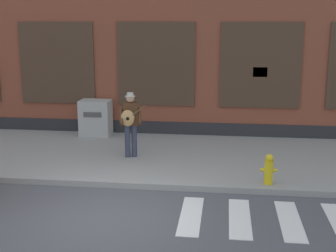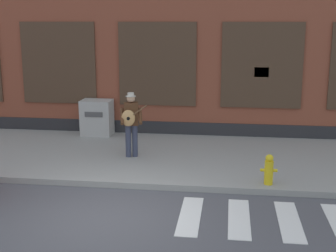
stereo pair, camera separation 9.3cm
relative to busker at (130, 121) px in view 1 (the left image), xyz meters
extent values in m
plane|color=#4C4C51|center=(0.30, -3.66, -1.14)|extent=(160.00, 160.00, 0.00)
cube|color=gray|center=(0.30, 0.34, -1.07)|extent=(28.00, 4.79, 0.15)
cube|color=brown|center=(0.30, 4.73, 1.93)|extent=(28.00, 4.00, 6.15)
cube|color=#28282B|center=(0.30, 2.71, -0.87)|extent=(28.00, 0.04, 0.55)
cube|color=#473323|center=(-2.96, 2.70, 1.26)|extent=(2.47, 0.06, 2.63)
cube|color=black|center=(-2.96, 2.69, 1.26)|extent=(2.35, 0.03, 2.51)
cube|color=#473323|center=(0.30, 2.70, 1.26)|extent=(2.47, 0.06, 2.63)
cube|color=black|center=(0.30, 2.69, 1.26)|extent=(2.35, 0.03, 2.51)
cube|color=#473323|center=(3.55, 2.70, 1.26)|extent=(2.47, 0.06, 2.63)
cube|color=black|center=(3.55, 2.69, 1.26)|extent=(2.35, 0.03, 2.51)
cube|color=yellow|center=(3.55, 2.68, 1.06)|extent=(0.44, 0.02, 0.30)
cube|color=silver|center=(1.89, -3.36, -1.14)|extent=(0.42, 1.90, 0.01)
cube|color=silver|center=(2.85, -3.36, -1.14)|extent=(0.42, 1.90, 0.01)
cube|color=silver|center=(3.81, -3.36, -1.14)|extent=(0.42, 1.90, 0.01)
cylinder|color=#33384C|center=(0.09, 0.06, -0.56)|extent=(0.15, 0.15, 0.87)
cylinder|color=#33384C|center=(-0.08, 0.00, -0.56)|extent=(0.15, 0.15, 0.87)
cube|color=#4C2D19|center=(0.00, 0.04, 0.18)|extent=(0.42, 0.30, 0.61)
sphere|color=tan|center=(0.00, 0.04, 0.60)|extent=(0.22, 0.22, 0.22)
cylinder|color=beige|center=(0.00, 0.04, 0.66)|extent=(0.28, 0.28, 0.02)
cylinder|color=beige|center=(0.00, 0.04, 0.71)|extent=(0.18, 0.18, 0.09)
cylinder|color=#4C2D19|center=(0.26, 0.00, 0.14)|extent=(0.20, 0.52, 0.39)
cylinder|color=#4C2D19|center=(-0.21, -0.11, 0.14)|extent=(0.20, 0.52, 0.39)
ellipsoid|color=tan|center=(-0.03, -0.16, 0.11)|extent=(0.38, 0.20, 0.44)
cylinder|color=black|center=(-0.02, -0.21, 0.11)|extent=(0.09, 0.03, 0.09)
cylinder|color=brown|center=(0.22, -0.12, 0.29)|extent=(0.47, 0.14, 0.34)
cube|color=#ADADA8|center=(-1.60, 2.28, -0.43)|extent=(0.96, 0.70, 1.14)
cube|color=#4C4C4C|center=(-1.60, 1.92, -0.26)|extent=(0.58, 0.02, 0.16)
cylinder|color=gold|center=(3.52, -1.71, -0.72)|extent=(0.20, 0.20, 0.55)
sphere|color=gold|center=(3.52, -1.71, -0.39)|extent=(0.18, 0.18, 0.18)
cylinder|color=gold|center=(3.38, -1.71, -0.67)|extent=(0.10, 0.07, 0.07)
cylinder|color=gold|center=(3.66, -1.71, -0.67)|extent=(0.10, 0.07, 0.07)
camera|label=1|loc=(2.51, -11.96, 2.64)|focal=50.00mm
camera|label=2|loc=(2.61, -11.95, 2.64)|focal=50.00mm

